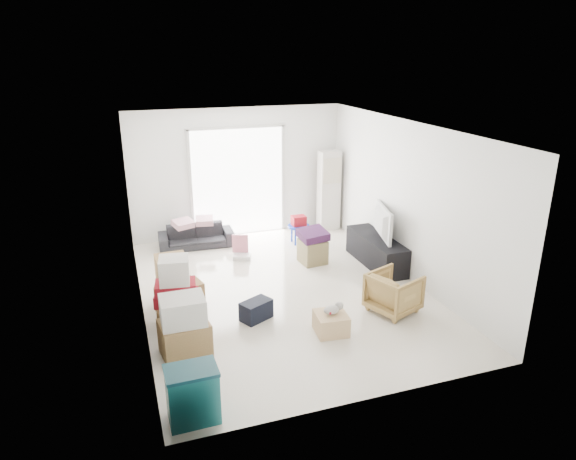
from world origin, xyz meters
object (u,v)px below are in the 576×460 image
Objects in this scene: sofa at (196,233)px; ottoman at (313,251)px; armchair at (394,291)px; kids_table at (299,224)px; television at (377,234)px; wood_crate at (331,323)px; storage_bins at (193,394)px; tv_console at (376,251)px; ac_tower at (329,191)px.

sofa is 3.33× the size of ottoman.
kids_table is (-0.36, 3.23, 0.07)m from armchair.
kids_table reaches higher than ottoman.
wood_crate is at bearing 152.97° from television.
wood_crate is (-1.77, -1.99, -0.45)m from television.
ottoman is at bearing 52.31° from storage_bins.
tv_console is at bearing 0.00° from television.
ac_tower is 4.55m from wood_crate.
kids_table is 3.60m from wood_crate.
ottoman is at bearing -8.97° from armchair.
tv_console is at bearing -22.91° from ottoman.
ac_tower is at bearing 67.47° from wood_crate.
armchair is 1.54× the size of ottoman.
ac_tower is at bearing 91.33° from tv_console.
television is at bearing -57.04° from kids_table.
wood_crate is at bearing -131.73° from tv_console.
storage_bins is at bearing -121.86° from kids_table.
tv_console is at bearing 48.27° from wood_crate.
ac_tower reaches higher than storage_bins.
storage_bins is (-0.88, -5.19, 0.03)m from sofa.
sofa is at bearing 141.22° from ottoman.
ac_tower reaches higher than tv_console.
wood_crate is (-1.72, -4.15, -0.73)m from ac_tower.
kids_table is (-0.98, 1.52, 0.15)m from tv_console.
sofa is 2.34× the size of storage_bins.
television is 1.82m from kids_table.
armchair is at bearing -54.65° from sofa.
kids_table reaches higher than sofa.
armchair reaches higher than television.
storage_bins is (-3.90, -3.18, -0.28)m from television.
wood_crate is (2.13, 1.19, -0.17)m from storage_bins.
television is at bearing -41.12° from armchair.
sofa is at bearing 11.61° from armchair.
television reaches higher than sofa.
wood_crate is at bearing -70.11° from sofa.
storage_bins is 4.60m from ottoman.
wood_crate is (-1.77, -1.99, -0.12)m from tv_console.
kids_table reaches higher than tv_console.
armchair reaches higher than ottoman.
sofa is (-3.02, 2.01, 0.02)m from tv_console.
ac_tower is 3.91× the size of ottoman.
television is at bearing -31.14° from sofa.
storage_bins is (-3.85, -5.34, -0.55)m from ac_tower.
armchair is (2.40, -3.72, 0.05)m from sofa.
storage_bins is at bearing -140.85° from tv_console.
tv_console is (0.05, -2.16, -0.61)m from ac_tower.
sofa is 2.10m from kids_table.
wood_crate is (-0.68, -2.45, -0.08)m from ottoman.
ac_tower is 1.09× the size of tv_console.
kids_table is at bearing -145.41° from ac_tower.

